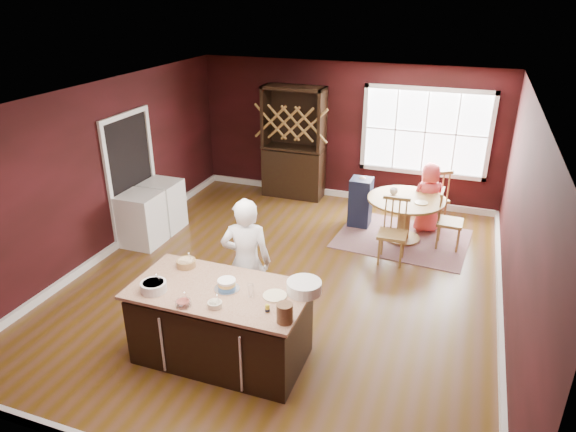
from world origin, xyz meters
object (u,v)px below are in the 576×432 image
object	(u,v)px
seated_woman	(428,198)
hutch	(294,143)
baker	(246,262)
toddler	(366,183)
washer	(142,219)
chair_north	(433,196)
kitchen_island	(221,325)
high_chair	(361,201)
layer_cake	(227,285)
chair_east	(451,220)
chair_south	(393,232)
dining_table	(405,210)
dryer	(163,205)

from	to	relation	value
seated_woman	hutch	distance (m)	2.91
baker	seated_woman	xyz separation A→B (m)	(1.87, 3.53, -0.23)
toddler	washer	size ratio (longest dim) A/B	0.29
chair_north	washer	distance (m)	5.08
kitchen_island	high_chair	world-z (taller)	high_chair
layer_cake	chair_east	bearing A→B (deg)	59.58
hutch	toddler	bearing A→B (deg)	-29.32
chair_south	toddler	distance (m)	1.42
chair_east	chair_north	size ratio (longest dim) A/B	0.91
layer_cake	hutch	size ratio (longest dim) A/B	0.13
kitchen_island	high_chair	bearing A→B (deg)	80.29
kitchen_island	dining_table	bearing A→B (deg)	68.09
chair_south	seated_woman	bearing A→B (deg)	72.24
chair_east	toddler	xyz separation A→B (m)	(-1.50, 0.40, 0.31)
baker	chair_north	distance (m)	4.30
chair_north	seated_woman	size ratio (longest dim) A/B	0.88
high_chair	toddler	distance (m)	0.36
layer_cake	toddler	bearing A→B (deg)	80.44
layer_cake	high_chair	world-z (taller)	layer_cake
toddler	hutch	bearing A→B (deg)	150.68
high_chair	hutch	size ratio (longest dim) A/B	0.41
chair_north	dryer	xyz separation A→B (m)	(-4.46, -1.80, -0.10)
chair_south	chair_north	distance (m)	1.71
dining_table	chair_north	xyz separation A→B (m)	(0.38, 0.79, 0.01)
kitchen_island	seated_woman	world-z (taller)	seated_woman
dining_table	baker	size ratio (longest dim) A/B	0.75
dryer	dining_table	bearing A→B (deg)	13.87
dining_table	baker	xyz separation A→B (m)	(-1.54, -3.04, 0.31)
dining_table	kitchen_island	bearing A→B (deg)	-111.91
baker	high_chair	world-z (taller)	baker
chair_north	dryer	size ratio (longest dim) A/B	1.24
kitchen_island	dryer	world-z (taller)	kitchen_island
dining_table	layer_cake	distance (m)	4.07
seated_woman	high_chair	world-z (taller)	seated_woman
toddler	chair_south	bearing A→B (deg)	-60.49
chair_south	toddler	xyz separation A→B (m)	(-0.69, 1.21, 0.29)
kitchen_island	chair_south	size ratio (longest dim) A/B	1.90
chair_east	chair_north	bearing A→B (deg)	25.05
layer_cake	chair_north	distance (m)	4.94
washer	dryer	size ratio (longest dim) A/B	1.01
high_chair	dryer	size ratio (longest dim) A/B	1.04
dryer	hutch	bearing A→B (deg)	54.50
layer_cake	washer	size ratio (longest dim) A/B	0.32
seated_woman	hutch	bearing A→B (deg)	-41.72
baker	washer	bearing A→B (deg)	-45.17
high_chair	washer	xyz separation A→B (m)	(-3.25, -1.97, -0.02)
chair_south	seated_woman	xyz separation A→B (m)	(0.39, 1.36, 0.10)
baker	high_chair	distance (m)	3.46
layer_cake	toddler	xyz separation A→B (m)	(0.70, 4.13, -0.17)
chair_north	washer	size ratio (longest dim) A/B	1.23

